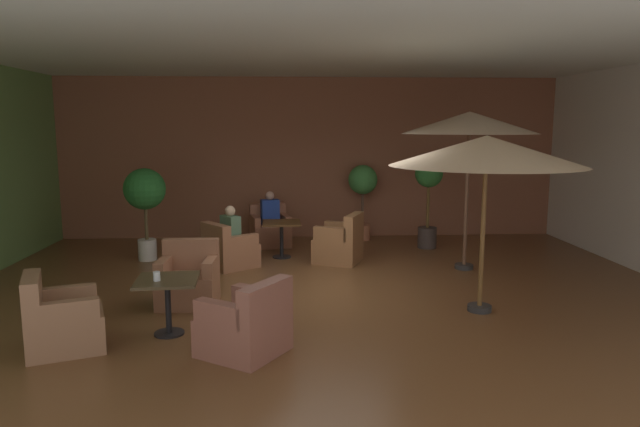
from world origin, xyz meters
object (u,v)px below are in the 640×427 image
at_px(armchair_front_left_north, 188,281).
at_px(cafe_table_front_right, 282,230).
at_px(armchair_front_right_east, 270,230).
at_px(potted_tree_mid_left, 145,195).
at_px(patio_umbrella_center_beige, 486,152).
at_px(patron_by_window, 270,210).
at_px(armchair_front_right_south, 229,250).
at_px(patio_umbrella_tall_red, 470,124).
at_px(potted_tree_mid_right, 363,187).
at_px(iced_drink_cup, 157,276).
at_px(potted_tree_left_corner, 428,191).
at_px(patron_blue_shirt, 230,227).
at_px(cafe_table_front_left, 168,291).
at_px(armchair_front_left_east, 61,322).
at_px(armchair_front_right_north, 340,244).
at_px(armchair_front_left_south, 246,326).

relative_size(armchair_front_left_north, cafe_table_front_right, 1.21).
distance_m(armchair_front_left_north, armchair_front_right_east, 4.06).
relative_size(armchair_front_left_north, potted_tree_mid_left, 0.52).
xyz_separation_m(patio_umbrella_center_beige, patron_by_window, (-2.95, 4.41, -1.40)).
distance_m(armchair_front_right_south, patio_umbrella_tall_red, 4.69).
relative_size(armchair_front_left_north, patio_umbrella_tall_red, 0.33).
relative_size(patio_umbrella_tall_red, potted_tree_mid_right, 1.65).
xyz_separation_m(patio_umbrella_center_beige, iced_drink_cup, (-4.11, -0.73, -1.41)).
relative_size(armchair_front_right_east, potted_tree_mid_right, 0.55).
height_order(armchair_front_right_south, potted_tree_mid_left, potted_tree_mid_left).
xyz_separation_m(armchair_front_right_east, iced_drink_cup, (-1.15, -5.18, 0.42)).
height_order(armchair_front_left_north, iced_drink_cup, armchair_front_left_north).
xyz_separation_m(patio_umbrella_tall_red, potted_tree_left_corner, (-0.23, 1.75, -1.34)).
height_order(patron_blue_shirt, patron_by_window, patron_by_window).
bearing_deg(patron_blue_shirt, patio_umbrella_tall_red, -5.14).
distance_m(armchair_front_left_north, potted_tree_left_corner, 5.57).
xyz_separation_m(armchair_front_right_east, potted_tree_mid_left, (-2.24, -1.20, 0.91)).
height_order(cafe_table_front_left, armchair_front_left_east, armchair_front_left_east).
distance_m(armchair_front_left_north, patio_umbrella_center_beige, 4.40).
xyz_separation_m(armchair_front_right_east, patio_umbrella_center_beige, (2.96, -4.45, 1.83)).
relative_size(armchair_front_left_east, patron_blue_shirt, 1.48).
distance_m(armchair_front_right_north, patron_blue_shirt, 2.01).
relative_size(potted_tree_left_corner, potted_tree_mid_left, 1.05).
bearing_deg(armchair_front_right_east, potted_tree_mid_left, -151.81).
height_order(patio_umbrella_tall_red, potted_tree_left_corner, patio_umbrella_tall_red).
distance_m(armchair_front_right_north, potted_tree_mid_right, 2.30).
height_order(cafe_table_front_left, patron_by_window, patron_by_window).
height_order(cafe_table_front_right, patron_by_window, patron_by_window).
distance_m(cafe_table_front_left, armchair_front_left_south, 1.19).
bearing_deg(armchair_front_right_east, cafe_table_front_left, -101.66).
bearing_deg(armchair_front_left_east, potted_tree_mid_left, 91.22).
bearing_deg(patio_umbrella_center_beige, potted_tree_mid_left, 148.03).
height_order(patio_umbrella_tall_red, patron_blue_shirt, patio_umbrella_tall_red).
bearing_deg(armchair_front_left_south, patron_by_window, 89.14).
relative_size(cafe_table_front_right, potted_tree_mid_left, 0.43).
distance_m(armchair_front_left_east, potted_tree_mid_right, 7.33).
relative_size(cafe_table_front_left, potted_tree_mid_right, 0.46).
height_order(armchair_front_left_south, patron_by_window, patron_by_window).
relative_size(patron_blue_shirt, iced_drink_cup, 6.15).
xyz_separation_m(armchair_front_left_east, potted_tree_mid_left, (-0.09, 4.31, 0.91)).
distance_m(armchair_front_left_east, armchair_front_right_south, 3.97).
bearing_deg(armchair_front_right_north, armchair_front_left_south, -108.62).
distance_m(cafe_table_front_right, potted_tree_left_corner, 3.12).
bearing_deg(armchair_front_left_north, iced_drink_cup, -96.35).
distance_m(armchair_front_left_east, iced_drink_cup, 1.13).
relative_size(armchair_front_right_east, patio_umbrella_center_beige, 0.36).
bearing_deg(patio_umbrella_tall_red, armchair_front_left_south, -134.72).
distance_m(cafe_table_front_right, patron_blue_shirt, 1.13).
distance_m(patio_umbrella_tall_red, iced_drink_cup, 5.78).
xyz_separation_m(armchair_front_left_north, iced_drink_cup, (-0.14, -1.25, 0.41)).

